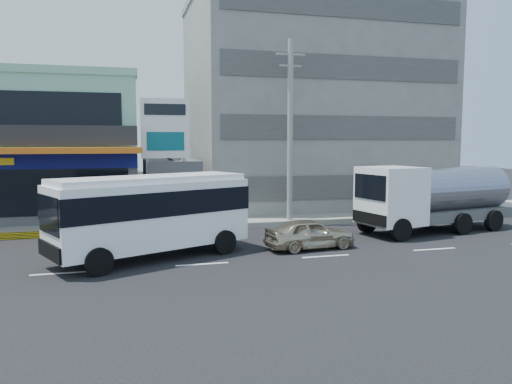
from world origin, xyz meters
TOP-DOWN VIEW (x-y plane):
  - ground at (0.00, 0.00)m, footprint 120.00×120.00m
  - sidewalk at (5.00, 9.50)m, footprint 70.00×5.00m
  - shop_building at (-8.00, 13.95)m, footprint 12.40×11.70m
  - concrete_building at (10.00, 15.00)m, footprint 16.00×12.00m
  - gap_structure at (0.00, 12.00)m, footprint 3.00×6.00m
  - satellite_dish at (0.00, 11.00)m, footprint 1.50×1.50m
  - billboard at (-0.50, 9.20)m, footprint 2.60×0.18m
  - utility_pole_near at (6.00, 7.40)m, footprint 1.60×0.30m
  - minibus at (-1.75, 1.50)m, footprint 8.11×5.43m
  - sedan at (4.89, 1.50)m, footprint 4.02×1.96m
  - tanker_truck at (12.32, 3.71)m, footprint 8.85×4.09m

SIDE VIEW (x-z plane):
  - ground at x=0.00m, z-range 0.00..0.00m
  - sidewalk at x=5.00m, z-range 0.00..0.30m
  - sedan at x=4.89m, z-range 0.00..1.32m
  - gap_structure at x=0.00m, z-range 0.00..3.50m
  - tanker_truck at x=12.32m, z-range 0.12..3.49m
  - minibus at x=-1.75m, z-range 0.31..3.57m
  - satellite_dish at x=0.00m, z-range 3.50..3.65m
  - shop_building at x=-8.00m, z-range 0.00..8.00m
  - billboard at x=-0.50m, z-range 1.48..8.38m
  - utility_pole_near at x=6.00m, z-range 0.15..10.15m
  - concrete_building at x=10.00m, z-range 0.00..14.00m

